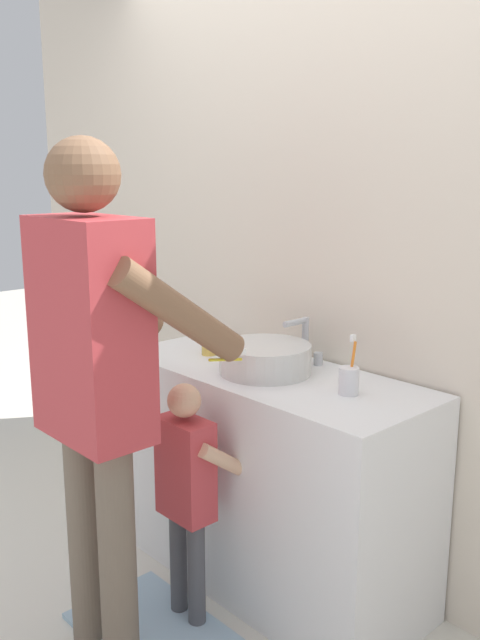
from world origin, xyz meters
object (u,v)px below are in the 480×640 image
object	(u,v)px
toothbrush_cup	(349,380)
adult_parent	(97,362)
child_toddler	(188,482)
soap_bottle	(209,339)

from	to	relation	value
toothbrush_cup	adult_parent	world-z (taller)	adult_parent
child_toddler	soap_bottle	bearing A→B (deg)	131.08
soap_bottle	child_toddler	world-z (taller)	soap_bottle
child_toddler	adult_parent	world-z (taller)	adult_parent
child_toddler	adult_parent	size ratio (longest dim) A/B	0.53
soap_bottle	adult_parent	xyz separation A→B (m)	(0.28, -0.69, 0.10)
child_toddler	adult_parent	xyz separation A→B (m)	(-0.06, -0.31, 0.49)
toothbrush_cup	adult_parent	bearing A→B (deg)	-120.71
child_toddler	toothbrush_cup	bearing A→B (deg)	48.08
soap_bottle	child_toddler	xyz separation A→B (m)	(0.34, -0.39, -0.39)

